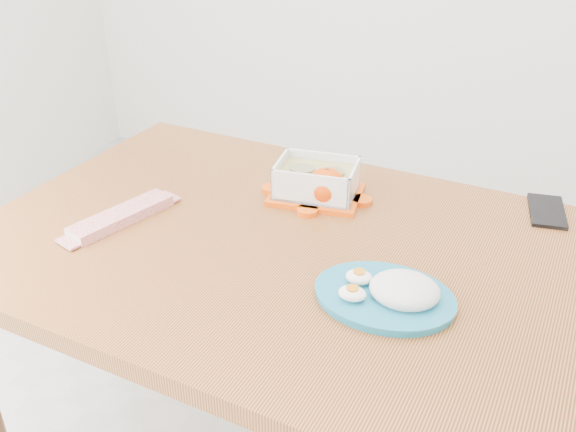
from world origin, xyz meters
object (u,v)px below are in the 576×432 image
(food_container, at_px, (316,181))
(rice_plate, at_px, (391,292))
(smartphone, at_px, (547,211))
(dining_table, at_px, (288,280))
(orange_fruit, at_px, (326,187))

(food_container, relative_size, rice_plate, 0.80)
(food_container, relative_size, smartphone, 1.44)
(dining_table, bearing_deg, food_container, 98.81)
(orange_fruit, xyz_separation_m, rice_plate, (0.21, -0.31, -0.02))
(rice_plate, bearing_deg, dining_table, 155.33)
(smartphone, bearing_deg, dining_table, -153.29)
(dining_table, relative_size, smartphone, 9.45)
(rice_plate, xyz_separation_m, smartphone, (0.26, 0.43, -0.02))
(food_container, xyz_separation_m, orange_fruit, (0.03, -0.02, 0.00))
(dining_table, xyz_separation_m, rice_plate, (0.23, -0.13, 0.11))
(dining_table, distance_m, orange_fruit, 0.23)
(food_container, bearing_deg, orange_fruit, -41.85)
(orange_fruit, height_order, rice_plate, orange_fruit)
(orange_fruit, bearing_deg, food_container, 141.77)
(food_container, xyz_separation_m, smartphone, (0.49, 0.10, -0.04))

